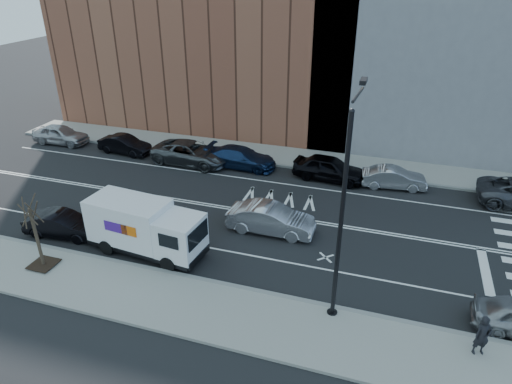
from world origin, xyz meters
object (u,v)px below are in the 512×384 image
Objects in this scene: far_parked_b at (125,145)px; driving_sedan at (271,219)px; fedex_van at (145,227)px; far_parked_a at (61,134)px; pedestrian at (483,336)px.

driving_sedan is (14.01, -7.57, 0.10)m from far_parked_b.
fedex_van is at bearing -137.86° from far_parked_b.
far_parked_b is at bearing -93.44° from far_parked_a.
far_parked_a is at bearing 93.46° from far_parked_b.
fedex_van is at bearing 124.75° from driving_sedan.
far_parked_b is 15.92m from driving_sedan.
far_parked_a is 2.68× the size of pedestrian.
pedestrian is (30.15, -13.94, 0.22)m from far_parked_a.
driving_sedan is 11.74m from pedestrian.
fedex_van is 1.50× the size of far_parked_b.
far_parked_a is 1.09× the size of far_parked_b.
fedex_van is 18.71m from far_parked_a.
pedestrian is (24.01, -13.72, 0.31)m from far_parked_b.
pedestrian is at bearing -116.20° from far_parked_a.
far_parked_b is (-8.49, 11.42, -0.78)m from fedex_van.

